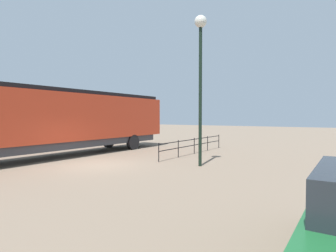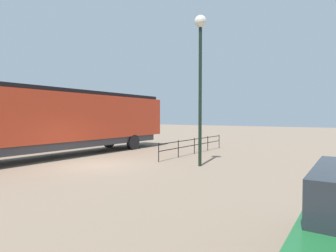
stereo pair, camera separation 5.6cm
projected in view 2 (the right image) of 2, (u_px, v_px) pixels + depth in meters
The scene contains 4 objects.
ground_plane at pixel (97, 165), 14.04m from camera, with size 120.00×120.00×0.00m, color #84705B.
locomotive at pixel (62, 119), 16.97m from camera, with size 2.80×17.92×4.06m.
lamp_post at pixel (200, 56), 13.58m from camera, with size 0.60×0.60×7.35m.
platform_fence at pixel (194, 143), 18.30m from camera, with size 0.05×8.10×1.03m.
Camera 2 is at (10.72, -9.64, 2.45)m, focal length 29.89 mm.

